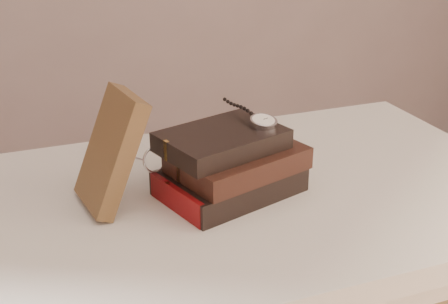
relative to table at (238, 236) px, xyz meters
name	(u,v)px	position (x,y,z in m)	size (l,w,h in m)	color
table	(238,236)	(0.00, 0.00, 0.00)	(1.00, 0.60, 0.75)	beige
book_stack	(230,164)	(-0.02, 0.00, 0.14)	(0.26, 0.21, 0.11)	black
journal	(111,151)	(-0.20, 0.03, 0.18)	(0.03, 0.12, 0.19)	#402B18
pocket_watch	(261,120)	(0.04, 0.01, 0.21)	(0.06, 0.15, 0.02)	silver
eyeglasses	(165,155)	(-0.11, 0.05, 0.15)	(0.12, 0.13, 0.04)	silver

